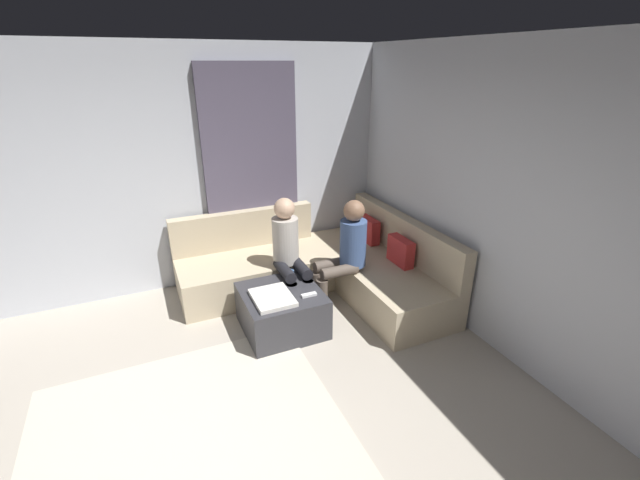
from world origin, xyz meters
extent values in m
cube|color=silver|center=(0.00, 2.94, 1.35)|extent=(6.00, 0.12, 2.70)
cube|color=silver|center=(-2.94, 0.00, 1.35)|extent=(0.12, 6.00, 2.70)
cube|color=#595166|center=(-2.84, 1.30, 1.25)|extent=(0.06, 1.10, 2.50)
cube|color=beige|center=(-0.20, 0.10, 0.01)|extent=(2.60, 2.20, 0.01)
cube|color=#C6B593|center=(-1.78, 2.41, 0.21)|extent=(2.10, 0.85, 0.42)
cube|color=#C6B593|center=(-1.78, 2.76, 0.65)|extent=(2.10, 0.14, 0.45)
cube|color=#C6B593|center=(-2.41, 1.13, 0.21)|extent=(0.85, 1.70, 0.42)
cube|color=#C6B593|center=(-2.76, 1.13, 0.65)|extent=(0.14, 1.70, 0.45)
cube|color=red|center=(-2.28, 2.58, 0.54)|extent=(0.36, 0.12, 0.36)
cube|color=red|center=(-1.58, 2.58, 0.54)|extent=(0.36, 0.12, 0.36)
cube|color=#333338|center=(-1.52, 1.17, 0.21)|extent=(0.76, 0.76, 0.42)
cube|color=white|center=(-1.42, 1.05, 0.44)|extent=(0.44, 0.36, 0.04)
cylinder|color=#334C72|center=(-1.74, 1.35, 0.47)|extent=(0.08, 0.08, 0.10)
cube|color=white|center=(-1.34, 1.39, 0.43)|extent=(0.05, 0.15, 0.02)
cylinder|color=brown|center=(-1.58, 1.63, 0.21)|extent=(0.12, 0.12, 0.42)
cylinder|color=brown|center=(-1.76, 1.63, 0.21)|extent=(0.12, 0.12, 0.42)
cylinder|color=brown|center=(-1.58, 1.83, 0.48)|extent=(0.12, 0.40, 0.12)
cylinder|color=brown|center=(-1.76, 1.83, 0.48)|extent=(0.12, 0.40, 0.12)
cylinder|color=#3F598C|center=(-1.67, 2.03, 0.73)|extent=(0.28, 0.28, 0.50)
sphere|color=#8C664C|center=(-1.67, 2.03, 1.09)|extent=(0.22, 0.22, 0.22)
cylinder|color=black|center=(-1.63, 1.49, 0.21)|extent=(0.12, 0.12, 0.42)
cylinder|color=black|center=(-1.63, 1.31, 0.21)|extent=(0.12, 0.12, 0.42)
cylinder|color=black|center=(-1.83, 1.49, 0.48)|extent=(0.40, 0.12, 0.12)
cylinder|color=black|center=(-1.83, 1.31, 0.48)|extent=(0.40, 0.12, 0.12)
cylinder|color=beige|center=(-2.03, 1.40, 0.73)|extent=(0.28, 0.28, 0.50)
sphere|color=#D8AD8C|center=(-2.03, 1.40, 1.09)|extent=(0.22, 0.22, 0.22)
camera|label=1|loc=(1.89, 0.05, 2.50)|focal=23.61mm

